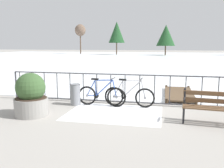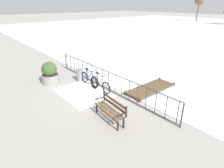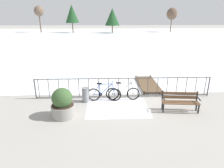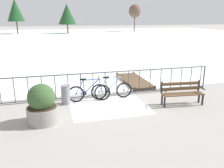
{
  "view_description": "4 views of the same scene",
  "coord_description": "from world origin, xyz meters",
  "px_view_note": "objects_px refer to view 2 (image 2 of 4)",
  "views": [
    {
      "loc": [
        1.06,
        -8.26,
        2.08
      ],
      "look_at": [
        -0.73,
        0.08,
        0.69
      ],
      "focal_mm": 39.05,
      "sensor_mm": 36.0,
      "label": 1
    },
    {
      "loc": [
        7.25,
        -5.67,
        4.31
      ],
      "look_at": [
        0.82,
        -0.24,
        0.63
      ],
      "focal_mm": 29.86,
      "sensor_mm": 36.0,
      "label": 2
    },
    {
      "loc": [
        -0.99,
        -9.41,
        4.07
      ],
      "look_at": [
        -0.61,
        -0.52,
        0.93
      ],
      "focal_mm": 31.3,
      "sensor_mm": 36.0,
      "label": 3
    },
    {
      "loc": [
        -2.33,
        -9.06,
        3.26
      ],
      "look_at": [
        -0.03,
        -0.27,
        0.61
      ],
      "focal_mm": 37.11,
      "sensor_mm": 36.0,
      "label": 4
    }
  ],
  "objects_px": {
    "bicycle_near_railing": "(100,84)",
    "planter_with_shrub": "(50,73)",
    "bicycle_second": "(89,79)",
    "trash_bin": "(80,75)",
    "park_bench": "(111,108)"
  },
  "relations": [
    {
      "from": "planter_with_shrub",
      "to": "trash_bin",
      "type": "relative_size",
      "value": 1.74
    },
    {
      "from": "bicycle_second",
      "to": "planter_with_shrub",
      "type": "distance_m",
      "value": 2.32
    },
    {
      "from": "bicycle_near_railing",
      "to": "bicycle_second",
      "type": "relative_size",
      "value": 1.0
    },
    {
      "from": "bicycle_near_railing",
      "to": "planter_with_shrub",
      "type": "distance_m",
      "value": 3.13
    },
    {
      "from": "bicycle_second",
      "to": "planter_with_shrub",
      "type": "height_order",
      "value": "planter_with_shrub"
    },
    {
      "from": "trash_bin",
      "to": "bicycle_second",
      "type": "bearing_deg",
      "value": 3.29
    },
    {
      "from": "bicycle_near_railing",
      "to": "bicycle_second",
      "type": "height_order",
      "value": "same"
    },
    {
      "from": "bicycle_second",
      "to": "bicycle_near_railing",
      "type": "bearing_deg",
      "value": 4.91
    },
    {
      "from": "bicycle_near_railing",
      "to": "trash_bin",
      "type": "bearing_deg",
      "value": -175.89
    },
    {
      "from": "park_bench",
      "to": "bicycle_second",
      "type": "bearing_deg",
      "value": 160.43
    },
    {
      "from": "planter_with_shrub",
      "to": "bicycle_near_railing",
      "type": "bearing_deg",
      "value": 30.92
    },
    {
      "from": "bicycle_near_railing",
      "to": "bicycle_second",
      "type": "xyz_separation_m",
      "value": [
        -0.94,
        -0.08,
        0.0
      ]
    },
    {
      "from": "bicycle_near_railing",
      "to": "bicycle_second",
      "type": "bearing_deg",
      "value": -175.09
    },
    {
      "from": "bicycle_second",
      "to": "park_bench",
      "type": "relative_size",
      "value": 1.04
    },
    {
      "from": "park_bench",
      "to": "bicycle_near_railing",
      "type": "bearing_deg",
      "value": 152.28
    }
  ]
}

